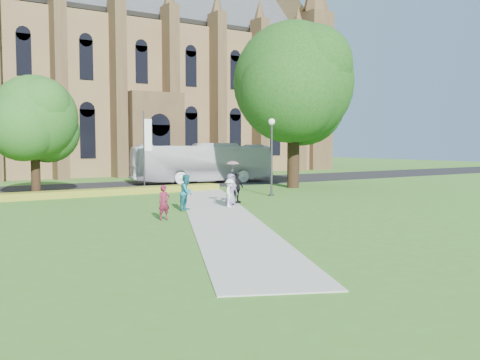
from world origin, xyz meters
TOP-DOWN VIEW (x-y plane):
  - ground at (0.00, 0.00)m, footprint 160.00×160.00m
  - road at (0.00, 20.00)m, footprint 160.00×10.00m
  - footpath at (0.00, 1.00)m, footprint 15.58×28.54m
  - flower_hedge at (-2.00, 13.20)m, footprint 18.00×1.40m
  - cathedral at (10.00, 39.73)m, footprint 52.60×18.25m
  - streetlamp at (7.50, 6.50)m, footprint 0.44×0.44m
  - large_tree at (13.00, 11.00)m, footprint 9.60×9.60m
  - street_tree_1 at (-6.00, 14.50)m, footprint 5.60×5.60m
  - banner_pole_0 at (2.11, 15.20)m, footprint 0.70×0.10m
  - tour_coach at (9.43, 19.47)m, footprint 13.07×4.92m
  - pedestrian_0 at (-3.47, 0.10)m, footprint 0.61×0.43m
  - pedestrian_1 at (-0.94, 2.68)m, footprint 1.17×1.12m
  - pedestrian_2 at (1.66, 2.52)m, footprint 1.07×1.16m
  - pedestrian_3 at (3.06, 4.00)m, footprint 1.14×0.67m
  - pedestrian_4 at (2.19, 3.24)m, footprint 0.98×0.74m
  - parasol at (2.37, 3.34)m, footprint 0.78×0.78m

SIDE VIEW (x-z plane):
  - ground at x=0.00m, z-range 0.00..0.00m
  - road at x=0.00m, z-range 0.00..0.02m
  - footpath at x=0.00m, z-range 0.00..0.04m
  - flower_hedge at x=-2.00m, z-range 0.00..0.45m
  - pedestrian_2 at x=1.66m, z-range 0.04..1.61m
  - pedestrian_0 at x=-3.47m, z-range 0.04..1.65m
  - pedestrian_4 at x=2.19m, z-range 0.04..1.85m
  - pedestrian_3 at x=3.06m, z-range 0.04..1.87m
  - pedestrian_1 at x=-0.94m, z-range 0.04..1.94m
  - tour_coach at x=9.43m, z-range 0.02..3.57m
  - parasol at x=2.37m, z-range 1.85..2.48m
  - streetlamp at x=7.50m, z-range 0.68..5.92m
  - banner_pole_0 at x=2.11m, z-range 0.39..6.39m
  - street_tree_1 at x=-6.00m, z-range 1.20..9.25m
  - large_tree at x=13.00m, z-range 1.77..14.97m
  - cathedral at x=10.00m, z-range -1.02..26.98m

